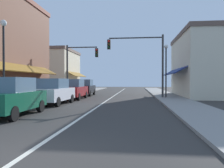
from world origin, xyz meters
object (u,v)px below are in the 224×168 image
object	(u,v)px
parked_car_nearest_left	(12,97)
parked_car_second_left	(54,92)
parked_car_far_left	(85,88)
street_lamp_left_near	(4,50)
parked_car_third_left	(74,89)
street_lamp_right_mid	(166,62)
traffic_signal_mast_arm	(143,55)
traffic_signal_left_corner	(78,62)

from	to	relation	value
parked_car_nearest_left	parked_car_second_left	distance (m)	5.11
parked_car_far_left	street_lamp_left_near	world-z (taller)	street_lamp_left_near
parked_car_third_left	street_lamp_right_mid	xyz separation A→B (m)	(8.22, 1.66, 2.43)
parked_car_second_left	parked_car_third_left	size ratio (longest dim) A/B	1.01
parked_car_third_left	parked_car_far_left	distance (m)	4.83
parked_car_third_left	parked_car_nearest_left	bearing A→B (deg)	-91.47
parked_car_far_left	street_lamp_right_mid	size ratio (longest dim) A/B	0.84
traffic_signal_mast_arm	traffic_signal_left_corner	xyz separation A→B (m)	(-6.69, 1.89, -0.44)
street_lamp_right_mid	traffic_signal_mast_arm	bearing A→B (deg)	-177.50
parked_car_nearest_left	parked_car_far_left	size ratio (longest dim) A/B	1.00
street_lamp_left_near	street_lamp_right_mid	bearing A→B (deg)	42.25
parked_car_far_left	parked_car_second_left	bearing A→B (deg)	-91.62
parked_car_second_left	parked_car_third_left	distance (m)	4.50
parked_car_far_left	street_lamp_right_mid	distance (m)	9.23
traffic_signal_left_corner	street_lamp_right_mid	bearing A→B (deg)	-11.62
parked_car_far_left	traffic_signal_left_corner	size ratio (longest dim) A/B	0.77
traffic_signal_left_corner	traffic_signal_mast_arm	bearing A→B (deg)	-15.76
traffic_signal_left_corner	street_lamp_left_near	bearing A→B (deg)	-96.84
parked_car_nearest_left	traffic_signal_left_corner	xyz separation A→B (m)	(-0.39, 13.06, 2.69)
traffic_signal_left_corner	street_lamp_left_near	size ratio (longest dim) A/B	1.07
parked_car_second_left	traffic_signal_mast_arm	size ratio (longest dim) A/B	0.71
traffic_signal_mast_arm	street_lamp_left_near	distance (m)	12.10
parked_car_third_left	traffic_signal_mast_arm	distance (m)	7.08
traffic_signal_mast_arm	traffic_signal_left_corner	world-z (taller)	traffic_signal_mast_arm
parked_car_nearest_left	traffic_signal_mast_arm	bearing A→B (deg)	58.87
parked_car_second_left	street_lamp_right_mid	world-z (taller)	street_lamp_right_mid
parked_car_far_left	street_lamp_right_mid	xyz separation A→B (m)	(8.32, -3.17, 2.43)
parked_car_far_left	street_lamp_right_mid	world-z (taller)	street_lamp_right_mid
parked_car_second_left	traffic_signal_left_corner	size ratio (longest dim) A/B	0.77
parked_car_far_left	parked_car_nearest_left	bearing A→B (deg)	-91.83
parked_car_second_left	street_lamp_right_mid	size ratio (longest dim) A/B	0.84
parked_car_second_left	traffic_signal_mast_arm	bearing A→B (deg)	45.74
street_lamp_left_near	street_lamp_right_mid	size ratio (longest dim) A/B	1.02
parked_car_far_left	street_lamp_left_near	size ratio (longest dim) A/B	0.83
street_lamp_left_near	street_lamp_right_mid	distance (m)	13.60
parked_car_second_left	street_lamp_left_near	size ratio (longest dim) A/B	0.83
parked_car_third_left	traffic_signal_mast_arm	bearing A→B (deg)	13.65
parked_car_third_left	traffic_signal_left_corner	bearing A→B (deg)	98.16
parked_car_nearest_left	traffic_signal_mast_arm	size ratio (longest dim) A/B	0.71
traffic_signal_left_corner	street_lamp_right_mid	world-z (taller)	traffic_signal_left_corner
parked_car_second_left	traffic_signal_left_corner	world-z (taller)	traffic_signal_left_corner
parked_car_far_left	street_lamp_left_near	xyz separation A→B (m)	(-1.75, -12.31, 2.48)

